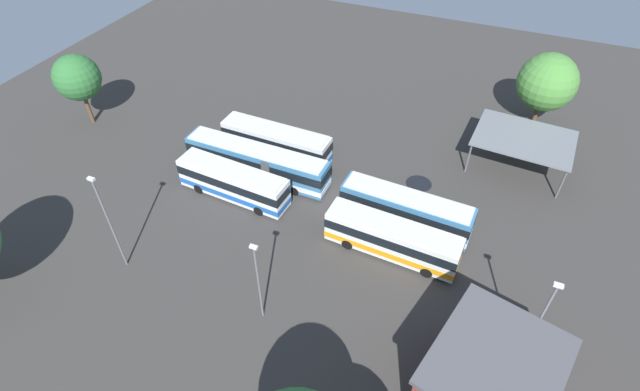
{
  "coord_description": "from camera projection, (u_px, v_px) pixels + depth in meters",
  "views": [
    {
      "loc": [
        -12.47,
        31.68,
        31.57
      ],
      "look_at": [
        0.26,
        1.36,
        1.47
      ],
      "focal_mm": 27.0,
      "sensor_mm": 36.0,
      "label": 1
    }
  ],
  "objects": [
    {
      "name": "lamp_post_far_corner",
      "position": [
        538.0,
        324.0,
        30.56
      ],
      "size": [
        0.56,
        0.28,
        9.01
      ],
      "color": "slate",
      "rests_on": "ground_plane"
    },
    {
      "name": "bus_row1_slot0",
      "position": [
        276.0,
        141.0,
        50.3
      ],
      "size": [
        11.91,
        2.89,
        3.39
      ],
      "color": "silver",
      "rests_on": "ground_plane"
    },
    {
      "name": "tree_northwest",
      "position": [
        547.0,
        82.0,
        52.35
      ],
      "size": [
        6.36,
        6.36,
        8.53
      ],
      "color": "brown",
      "rests_on": "ground_plane"
    },
    {
      "name": "depot_building",
      "position": [
        488.0,
        383.0,
        29.83
      ],
      "size": [
        8.97,
        9.97,
        5.66
      ],
      "color": "maroon",
      "rests_on": "ground_plane"
    },
    {
      "name": "bus_row1_slot2",
      "position": [
        233.0,
        182.0,
        45.51
      ],
      "size": [
        11.28,
        3.28,
        3.39
      ],
      "color": "silver",
      "rests_on": "ground_plane"
    },
    {
      "name": "bus_row0_slot1",
      "position": [
        406.0,
        209.0,
        42.76
      ],
      "size": [
        11.92,
        3.15,
        3.39
      ],
      "color": "teal",
      "rests_on": "ground_plane"
    },
    {
      "name": "lamp_post_near_entrance",
      "position": [
        258.0,
        280.0,
        33.82
      ],
      "size": [
        0.56,
        0.28,
        7.92
      ],
      "color": "slate",
      "rests_on": "ground_plane"
    },
    {
      "name": "bus_row0_slot2",
      "position": [
        392.0,
        238.0,
        40.2
      ],
      "size": [
        11.52,
        3.14,
        3.39
      ],
      "color": "silver",
      "rests_on": "ground_plane"
    },
    {
      "name": "puddle_between_rows",
      "position": [
        316.0,
        153.0,
        51.72
      ],
      "size": [
        2.92,
        2.92,
        0.01
      ],
      "primitive_type": "cylinder",
      "color": "black",
      "rests_on": "ground_plane"
    },
    {
      "name": "tree_east_edge",
      "position": [
        77.0,
        78.0,
        52.37
      ],
      "size": [
        5.03,
        5.03,
        8.24
      ],
      "color": "brown",
      "rests_on": "ground_plane"
    },
    {
      "name": "puddle_centre_drain",
      "position": [
        419.0,
        184.0,
        48.06
      ],
      "size": [
        2.59,
        2.59,
        0.01
      ],
      "primitive_type": "cylinder",
      "color": "black",
      "rests_on": "ground_plane"
    },
    {
      "name": "bus_row1_slot1",
      "position": [
        258.0,
        162.0,
        47.8
      ],
      "size": [
        15.1,
        2.8,
        3.39
      ],
      "color": "teal",
      "rests_on": "ground_plane"
    },
    {
      "name": "maintenance_shelter",
      "position": [
        524.0,
        139.0,
        47.81
      ],
      "size": [
        9.93,
        7.76,
        3.63
      ],
      "color": "slate",
      "rests_on": "ground_plane"
    },
    {
      "name": "lamp_post_by_building",
      "position": [
        109.0,
        221.0,
        36.95
      ],
      "size": [
        0.56,
        0.28,
        9.53
      ],
      "color": "slate",
      "rests_on": "ground_plane"
    },
    {
      "name": "ground_plane",
      "position": [
        328.0,
        199.0,
        46.43
      ],
      "size": [
        95.06,
        95.06,
        0.0
      ],
      "primitive_type": "plane",
      "color": "#383533"
    }
  ]
}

